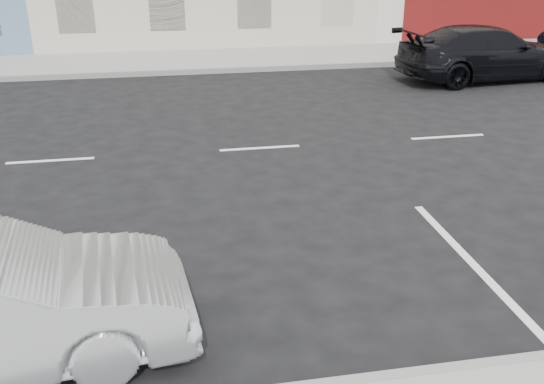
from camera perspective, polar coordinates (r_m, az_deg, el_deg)
The scene contains 4 objects.
ground at distance 12.54m, azimuth 7.92°, elevation 4.65°, with size 120.00×120.00×0.00m, color black.
sidewalk_far at distance 20.38m, azimuth -13.78°, elevation 11.71°, with size 80.00×3.40×0.15m, color gray.
curb_far at distance 18.72m, azimuth -14.00°, elevation 10.70°, with size 80.00×0.12×0.16m, color gray.
car_far at distance 18.81m, azimuth 19.54°, elevation 12.24°, with size 2.13×5.24×1.52m, color black.
Camera 1 is at (-3.80, -11.27, 4.00)m, focal length 40.00 mm.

